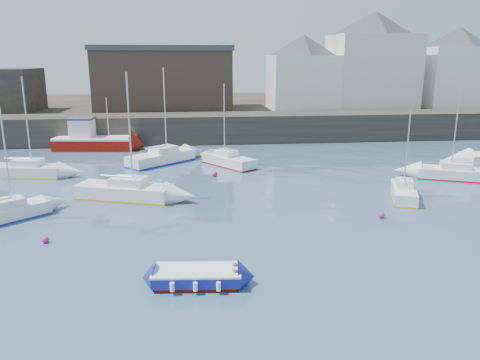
{
  "coord_description": "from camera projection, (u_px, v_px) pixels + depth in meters",
  "views": [
    {
      "loc": [
        -3.1,
        -16.49,
        9.01
      ],
      "look_at": [
        0.0,
        12.0,
        1.5
      ],
      "focal_mm": 35.0,
      "sensor_mm": 36.0,
      "label": 1
    }
  ],
  "objects": [
    {
      "name": "buoy_near",
      "position": [
        46.0,
        243.0,
        23.49
      ],
      "size": [
        0.36,
        0.36,
        0.36
      ],
      "primitive_type": "sphere",
      "color": "#D61585",
      "rests_on": "ground"
    },
    {
      "name": "sailboat_a",
      "position": [
        5.0,
        213.0,
        26.57
      ],
      "size": [
        4.72,
        4.44,
        6.39
      ],
      "color": "white",
      "rests_on": "ground"
    },
    {
      "name": "water",
      "position": [
        273.0,
        293.0,
        18.47
      ],
      "size": [
        220.0,
        220.0,
        0.0
      ],
      "primitive_type": "plane",
      "color": "#2D4760",
      "rests_on": "ground"
    },
    {
      "name": "bldg_east_a",
      "position": [
        372.0,
        59.0,
        58.72
      ],
      "size": [
        13.36,
        13.36,
        11.8
      ],
      "color": "beige",
      "rests_on": "land_strip"
    },
    {
      "name": "sailboat_d",
      "position": [
        459.0,
        173.0,
        35.67
      ],
      "size": [
        6.39,
        4.14,
        7.79
      ],
      "color": "white",
      "rests_on": "ground"
    },
    {
      "name": "sailboat_f",
      "position": [
        228.0,
        160.0,
        40.07
      ],
      "size": [
        4.5,
        5.32,
        6.93
      ],
      "color": "white",
      "rests_on": "ground"
    },
    {
      "name": "bldg_east_b",
      "position": [
        456.0,
        67.0,
        59.63
      ],
      "size": [
        11.88,
        11.88,
        9.95
      ],
      "color": "white",
      "rests_on": "land_strip"
    },
    {
      "name": "buoy_mid",
      "position": [
        381.0,
        218.0,
        27.12
      ],
      "size": [
        0.38,
        0.38,
        0.38
      ],
      "primitive_type": "sphere",
      "color": "#D61585",
      "rests_on": "ground"
    },
    {
      "name": "land_strip",
      "position": [
        210.0,
        111.0,
        69.08
      ],
      "size": [
        90.0,
        32.0,
        2.8
      ],
      "primitive_type": "cube",
      "color": "#28231E",
      "rests_on": "ground"
    },
    {
      "name": "bldg_east_d",
      "position": [
        303.0,
        72.0,
        57.66
      ],
      "size": [
        11.14,
        11.14,
        8.95
      ],
      "color": "white",
      "rests_on": "land_strip"
    },
    {
      "name": "fishing_boat",
      "position": [
        92.0,
        140.0,
        47.18
      ],
      "size": [
        8.12,
        3.84,
        5.18
      ],
      "color": "maroon",
      "rests_on": "ground"
    },
    {
      "name": "buoy_far",
      "position": [
        215.0,
        176.0,
        36.63
      ],
      "size": [
        0.45,
        0.45,
        0.45
      ],
      "primitive_type": "sphere",
      "color": "#D61585",
      "rests_on": "ground"
    },
    {
      "name": "quay_wall",
      "position": [
        218.0,
        128.0,
        51.75
      ],
      "size": [
        90.0,
        5.0,
        3.0
      ],
      "primitive_type": "cube",
      "color": "#28231E",
      "rests_on": "ground"
    },
    {
      "name": "sailboat_h",
      "position": [
        162.0,
        157.0,
        41.01
      ],
      "size": [
        6.11,
        5.79,
        8.21
      ],
      "color": "white",
      "rests_on": "ground"
    },
    {
      "name": "sailboat_e",
      "position": [
        26.0,
        170.0,
        36.49
      ],
      "size": [
        6.22,
        2.95,
        7.69
      ],
      "color": "white",
      "rests_on": "ground"
    },
    {
      "name": "warehouse",
      "position": [
        164.0,
        78.0,
        57.51
      ],
      "size": [
        16.4,
        10.4,
        7.6
      ],
      "color": "#3D2D26",
      "rests_on": "land_strip"
    },
    {
      "name": "sailboat_b",
      "position": [
        125.0,
        191.0,
        30.68
      ],
      "size": [
        6.67,
        3.96,
        8.17
      ],
      "color": "white",
      "rests_on": "ground"
    },
    {
      "name": "sailboat_c",
      "position": [
        404.0,
        192.0,
        30.79
      ],
      "size": [
        2.89,
        4.64,
        5.82
      ],
      "color": "white",
      "rests_on": "ground"
    },
    {
      "name": "blue_dinghy",
      "position": [
        197.0,
        276.0,
        19.06
      ],
      "size": [
        3.71,
        2.03,
        0.68
      ],
      "color": "maroon",
      "rests_on": "ground"
    }
  ]
}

